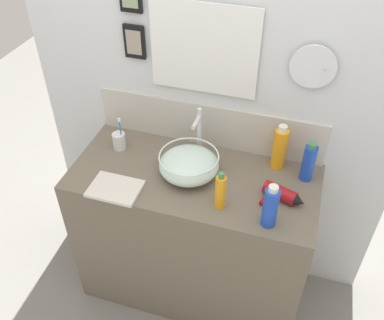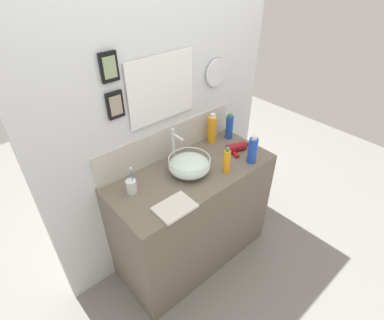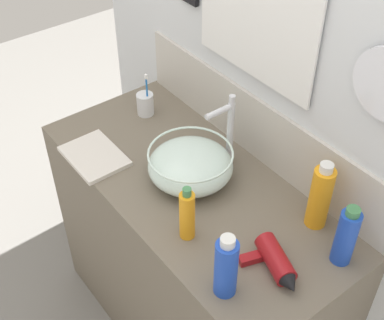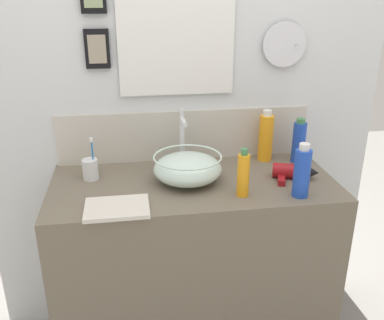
% 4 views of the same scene
% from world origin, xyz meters
% --- Properties ---
extents(vanity_counter, '(1.21, 0.55, 0.89)m').
position_xyz_m(vanity_counter, '(0.00, 0.00, 0.45)').
color(vanity_counter, '#6B6051').
rests_on(vanity_counter, ground).
extents(back_panel, '(1.88, 0.10, 2.42)m').
position_xyz_m(back_panel, '(-0.00, 0.30, 1.21)').
color(back_panel, silver).
rests_on(back_panel, ground).
extents(glass_bowl_sink, '(0.29, 0.29, 0.12)m').
position_xyz_m(glass_bowl_sink, '(-0.03, 0.01, 0.95)').
color(glass_bowl_sink, silver).
rests_on(glass_bowl_sink, vanity_counter).
extents(faucet, '(0.02, 0.12, 0.27)m').
position_xyz_m(faucet, '(-0.03, 0.17, 1.05)').
color(faucet, silver).
rests_on(faucet, vanity_counter).
extents(hair_drier, '(0.20, 0.14, 0.06)m').
position_xyz_m(hair_drier, '(0.43, -0.03, 0.92)').
color(hair_drier, maroon).
rests_on(hair_drier, vanity_counter).
extents(toothbrush_cup, '(0.07, 0.07, 0.19)m').
position_xyz_m(toothbrush_cup, '(-0.43, 0.09, 0.94)').
color(toothbrush_cup, silver).
rests_on(toothbrush_cup, vanity_counter).
extents(lotion_bottle, '(0.05, 0.05, 0.20)m').
position_xyz_m(lotion_bottle, '(0.17, -0.15, 0.98)').
color(lotion_bottle, orange).
rests_on(lotion_bottle, vanity_counter).
extents(spray_bottle, '(0.07, 0.07, 0.24)m').
position_xyz_m(spray_bottle, '(0.37, 0.20, 1.01)').
color(spray_bottle, orange).
rests_on(spray_bottle, vanity_counter).
extents(soap_dispenser, '(0.06, 0.06, 0.22)m').
position_xyz_m(soap_dispenser, '(0.39, -0.19, 0.99)').
color(soap_dispenser, blue).
rests_on(soap_dispenser, vanity_counter).
extents(shampoo_bottle, '(0.06, 0.06, 0.21)m').
position_xyz_m(shampoo_bottle, '(0.52, 0.15, 0.99)').
color(shampoo_bottle, blue).
rests_on(shampoo_bottle, vanity_counter).
extents(hand_towel, '(0.24, 0.17, 0.02)m').
position_xyz_m(hand_towel, '(-0.32, -0.20, 0.90)').
color(hand_towel, silver).
rests_on(hand_towel, vanity_counter).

